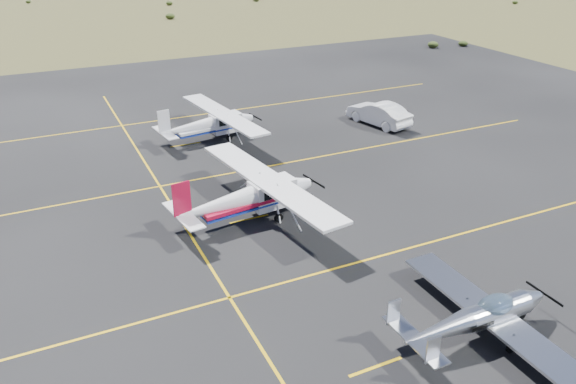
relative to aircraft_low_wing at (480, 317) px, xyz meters
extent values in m
plane|color=#383D1C|center=(-0.99, 3.76, -0.86)|extent=(1600.00, 1600.00, 0.00)
cube|color=black|center=(-0.99, 10.76, -0.86)|extent=(72.00, 72.00, 0.02)
cube|color=silver|center=(0.61, 0.01, -0.18)|extent=(1.42, 8.26, 0.11)
ellipsoid|color=#99BFD8|center=(0.61, 0.01, 0.26)|extent=(1.51, 0.88, 0.75)
cube|color=silver|center=(-2.77, -0.03, 0.08)|extent=(0.67, 2.75, 0.05)
cube|color=silver|center=(-2.90, -1.04, 0.49)|extent=(0.50, 0.06, 0.92)
cube|color=silver|center=(-2.92, 0.98, 0.49)|extent=(0.50, 0.06, 0.92)
cylinder|color=black|center=(2.08, 0.02, -0.70)|extent=(0.31, 0.09, 0.31)
cylinder|color=black|center=(0.44, -1.09, -0.67)|extent=(0.37, 0.10, 0.37)
cylinder|color=black|center=(0.42, 1.10, -0.67)|extent=(0.37, 0.10, 0.37)
cube|color=white|center=(-2.66, 11.47, 0.19)|extent=(2.32, 1.43, 1.34)
cube|color=white|center=(-2.86, 11.44, 0.88)|extent=(3.01, 11.01, 0.14)
cube|color=black|center=(-2.66, 11.47, 0.46)|extent=(1.73, 1.38, 0.55)
cube|color=#AE0E2E|center=(-3.94, 11.29, 0.09)|extent=(5.07, 1.82, 0.18)
cube|color=#AE0E2E|center=(-7.28, 10.83, 1.13)|extent=(0.84, 0.18, 1.59)
cube|color=white|center=(-7.28, 10.83, 0.33)|extent=(1.17, 3.24, 0.06)
cylinder|color=black|center=(-1.39, 11.64, -0.68)|extent=(0.37, 0.15, 0.36)
cylinder|color=black|center=(-2.81, 10.40, -0.64)|extent=(0.45, 0.19, 0.44)
cylinder|color=black|center=(-3.10, 12.46, -0.64)|extent=(0.45, 0.19, 0.44)
cube|color=white|center=(-1.08, 22.64, 0.09)|extent=(2.09, 1.28, 1.21)
cube|color=white|center=(-1.26, 22.61, 0.72)|extent=(2.67, 9.96, 0.13)
cube|color=black|center=(-1.08, 22.64, 0.34)|extent=(1.56, 1.25, 0.49)
cube|color=white|center=(-2.23, 22.48, 0.00)|extent=(4.58, 1.62, 0.16)
cube|color=white|center=(-5.26, 22.09, 0.94)|extent=(0.76, 0.16, 1.44)
cube|color=white|center=(-5.26, 22.09, 0.22)|extent=(1.04, 2.93, 0.05)
cylinder|color=black|center=(0.08, 22.79, -0.69)|extent=(0.33, 0.13, 0.32)
cylinder|color=black|center=(-1.22, 21.67, -0.66)|extent=(0.41, 0.17, 0.39)
cylinder|color=black|center=(-1.47, 23.54, -0.66)|extent=(0.41, 0.17, 0.39)
imported|color=white|center=(9.38, 20.30, -0.05)|extent=(2.78, 5.12, 1.60)
camera|label=1|loc=(-12.46, -11.01, 12.15)|focal=35.00mm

